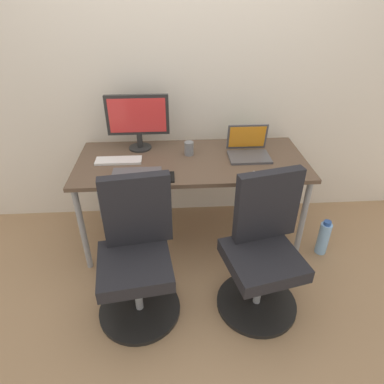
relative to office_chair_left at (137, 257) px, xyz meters
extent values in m
plane|color=#9E7A56|center=(0.39, 0.70, -0.42)|extent=(5.28, 5.28, 0.00)
cube|color=silver|center=(0.39, 1.15, 0.88)|extent=(4.40, 0.04, 2.60)
cube|color=brown|center=(0.39, 0.70, 0.30)|extent=(1.72, 0.74, 0.03)
cylinder|color=gray|center=(-0.42, 0.38, -0.07)|extent=(0.04, 0.04, 0.71)
cylinder|color=gray|center=(1.20, 0.38, -0.07)|extent=(0.04, 0.04, 0.71)
cylinder|color=gray|center=(-0.42, 1.02, -0.07)|extent=(0.04, 0.04, 0.71)
cylinder|color=gray|center=(1.20, 1.02, -0.07)|extent=(0.04, 0.04, 0.71)
cylinder|color=black|center=(-0.01, -0.06, -0.41)|extent=(0.54, 0.54, 0.03)
cylinder|color=gray|center=(-0.01, -0.06, -0.22)|extent=(0.05, 0.05, 0.34)
cube|color=black|center=(-0.01, -0.06, -0.01)|extent=(0.50, 0.50, 0.09)
cube|color=black|center=(0.02, 0.12, 0.28)|extent=(0.43, 0.13, 0.48)
cylinder|color=black|center=(0.78, -0.06, -0.41)|extent=(0.54, 0.54, 0.03)
cylinder|color=gray|center=(0.78, -0.06, -0.22)|extent=(0.05, 0.05, 0.34)
cube|color=black|center=(0.78, -0.06, -0.01)|extent=(0.53, 0.53, 0.09)
cube|color=black|center=(0.83, 0.12, 0.28)|extent=(0.42, 0.16, 0.48)
cylinder|color=#8CBFF2|center=(1.43, 0.43, -0.28)|extent=(0.09, 0.09, 0.28)
cylinder|color=#2D59B2|center=(1.43, 0.43, -0.13)|extent=(0.06, 0.06, 0.03)
cylinder|color=#262626|center=(-0.01, 0.93, 0.32)|extent=(0.18, 0.18, 0.01)
cylinder|color=#262626|center=(-0.01, 0.93, 0.39)|extent=(0.04, 0.04, 0.11)
cube|color=#262626|center=(-0.01, 0.93, 0.60)|extent=(0.48, 0.03, 0.31)
cube|color=red|center=(-0.01, 0.91, 0.60)|extent=(0.43, 0.00, 0.26)
cube|color=#4C4C51|center=(0.83, 0.69, 0.33)|extent=(0.31, 0.22, 0.02)
cube|color=#4C4C51|center=(0.83, 0.82, 0.44)|extent=(0.31, 0.05, 0.21)
cube|color=orange|center=(0.83, 0.81, 0.44)|extent=(0.28, 0.04, 0.18)
cube|color=#515156|center=(-0.01, 0.51, 0.33)|extent=(0.34, 0.12, 0.02)
cube|color=silver|center=(-0.16, 0.70, 0.33)|extent=(0.34, 0.12, 0.02)
ellipsoid|color=#2D2D2D|center=(0.92, 0.40, 0.33)|extent=(0.06, 0.10, 0.03)
ellipsoid|color=silver|center=(0.81, 0.40, 0.33)|extent=(0.06, 0.10, 0.03)
cylinder|color=green|center=(0.87, 0.98, 0.36)|extent=(0.08, 0.08, 0.09)
cylinder|color=slate|center=(0.37, 0.78, 0.37)|extent=(0.07, 0.07, 0.10)
cube|color=black|center=(0.22, 0.43, 0.32)|extent=(0.07, 0.14, 0.01)
camera|label=1|loc=(0.25, -1.57, 1.47)|focal=31.44mm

